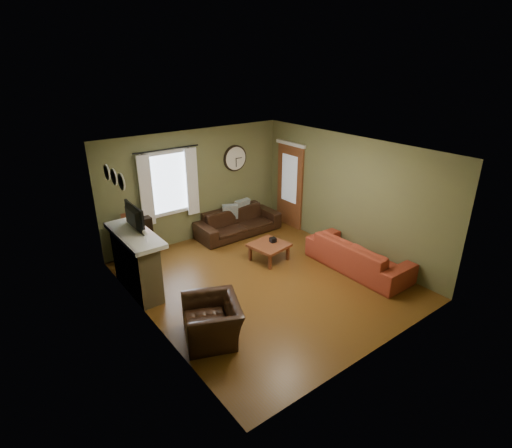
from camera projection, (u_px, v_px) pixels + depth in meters
floor at (264, 280)px, 7.89m from camera, size 4.60×5.20×0.00m
ceiling at (265, 150)px, 6.87m from camera, size 4.60×5.20×0.00m
wall_left at (147, 254)px, 6.10m from camera, size 0.00×5.20×2.60m
wall_right at (348, 195)px, 8.66m from camera, size 0.00×5.20×2.60m
wall_back at (196, 186)px, 9.29m from camera, size 4.60×0.00×2.60m
wall_front at (382, 277)px, 5.47m from camera, size 4.60×0.00×2.60m
fireplace at (136, 264)px, 7.35m from camera, size 0.40×1.40×1.10m
firebox at (148, 273)px, 7.55m from camera, size 0.04×0.60×0.55m
mantel at (134, 235)px, 7.14m from camera, size 0.58×1.60×0.08m
tv at (131, 221)px, 7.18m from camera, size 0.08×0.60×0.35m
tv_screen at (135, 217)px, 7.20m from camera, size 0.02×0.62×0.36m
medallion_left at (121, 182)px, 6.33m from camera, size 0.28×0.28×0.03m
medallion_mid at (114, 177)px, 6.59m from camera, size 0.28×0.28×0.03m
medallion_right at (107, 172)px, 6.85m from camera, size 0.28×0.28×0.03m
window_pane at (168, 183)px, 8.81m from camera, size 1.00×0.02×1.30m
curtain_rod at (167, 149)px, 8.44m from camera, size 0.03×0.03×1.50m
curtain_left at (146, 191)px, 8.45m from camera, size 0.28×0.04×1.55m
curtain_right at (192, 182)px, 9.06m from camera, size 0.28×0.04×1.55m
wall_clock at (236, 158)px, 9.67m from camera, size 0.64×0.06×0.64m
door at (290, 186)px, 10.10m from camera, size 0.05×0.90×2.10m
bookshelf at (134, 239)px, 8.56m from camera, size 0.77×0.33×0.92m
book at (126, 217)px, 8.43m from camera, size 0.26×0.28×0.02m
sofa_brown at (238, 222)px, 9.85m from camera, size 2.12×0.83×0.62m
pillow_left at (230, 212)px, 9.83m from camera, size 0.40×0.25×0.38m
pillow_right at (242, 208)px, 10.09m from camera, size 0.44×0.18×0.43m
sofa_red at (358, 255)px, 8.19m from camera, size 0.87×2.22×0.65m
armchair at (212, 320)px, 6.18m from camera, size 1.15×1.21×0.63m
coffee_table at (269, 252)px, 8.60m from camera, size 0.82×0.82×0.38m
tissue_box at (273, 241)px, 8.62m from camera, size 0.14×0.14×0.10m
wine_glass_a at (146, 237)px, 6.71m from camera, size 0.07×0.07×0.20m
wine_glass_b at (145, 236)px, 6.74m from camera, size 0.07×0.07×0.21m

